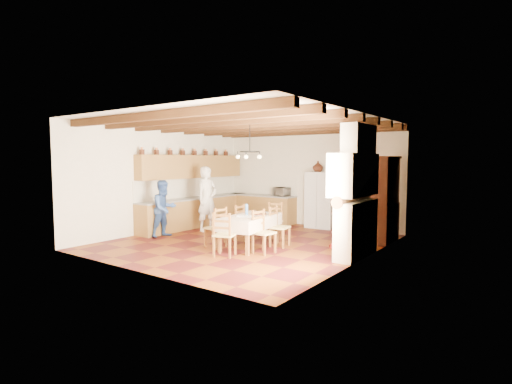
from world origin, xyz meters
TOP-DOWN VIEW (x-y plane):
  - floor at (0.00, 0.00)m, footprint 6.00×6.50m
  - ceiling at (0.00, 0.00)m, footprint 6.00×6.50m
  - wall_back at (0.00, 3.26)m, footprint 6.00×0.02m
  - wall_front at (0.00, -3.26)m, footprint 6.00×0.02m
  - wall_left at (-3.01, 0.00)m, footprint 0.02×6.50m
  - wall_right at (3.01, 0.00)m, footprint 0.02×6.50m
  - ceiling_beams at (0.00, 0.00)m, footprint 6.00×6.30m
  - lower_cabinets_left at (-2.70, 1.05)m, footprint 0.60×4.30m
  - lower_cabinets_back at (-1.55, 2.95)m, footprint 2.30×0.60m
  - countertop_left at (-2.70, 1.05)m, footprint 0.62×4.30m
  - countertop_back at (-1.55, 2.95)m, footprint 2.34×0.62m
  - backsplash_left at (-2.98, 1.05)m, footprint 0.03×4.30m
  - backsplash_back at (-1.55, 3.23)m, footprint 2.30×0.03m
  - upper_cabinets at (-2.83, 1.05)m, footprint 0.35×4.20m
  - fireplace at (2.72, 0.20)m, footprint 0.56×1.60m
  - wall_picture at (1.55, 3.23)m, footprint 0.34×0.03m
  - refrigerator at (0.55, 3.10)m, footprint 0.89×0.75m
  - hutch at (2.75, 2.15)m, footprint 0.53×1.20m
  - dining_table at (0.41, -0.38)m, footprint 1.11×1.82m
  - chandelier at (0.41, -0.38)m, footprint 0.47×0.47m
  - chair_left_near at (-0.24, -0.86)m, footprint 0.43×0.45m
  - chair_left_far at (-0.24, -0.15)m, footprint 0.43×0.45m
  - chair_right_near at (1.04, -0.70)m, footprint 0.44×0.46m
  - chair_right_far at (0.94, 0.10)m, footprint 0.45×0.47m
  - chair_end_near at (0.50, -1.41)m, footprint 0.53×0.52m
  - chair_end_far at (0.32, 0.75)m, footprint 0.49×0.48m
  - person_man at (-1.86, 0.61)m, footprint 0.51×0.72m
  - person_woman_blue at (-2.20, -0.70)m, footprint 0.63×0.78m
  - person_woman_red at (2.16, 0.79)m, footprint 0.69×1.12m
  - microwave at (-0.80, 2.95)m, footprint 0.55×0.42m
  - fridge_vase at (0.40, 3.10)m, footprint 0.38×0.38m

SIDE VIEW (x-z plane):
  - floor at x=0.00m, z-range -0.02..0.00m
  - lower_cabinets_left at x=-2.70m, z-range 0.00..0.86m
  - lower_cabinets_back at x=-1.55m, z-range 0.00..0.86m
  - chair_left_near at x=-0.24m, z-range 0.00..0.96m
  - chair_left_far at x=-0.24m, z-range 0.00..0.96m
  - chair_right_near at x=1.04m, z-range 0.00..0.96m
  - chair_right_far at x=0.94m, z-range 0.00..0.96m
  - chair_end_near at x=0.50m, z-range 0.00..0.96m
  - chair_end_far at x=0.32m, z-range 0.00..0.96m
  - dining_table at x=0.41m, z-range 0.29..1.04m
  - person_woman_blue at x=-2.20m, z-range 0.00..1.52m
  - refrigerator at x=0.55m, z-range 0.00..1.70m
  - countertop_left at x=-2.70m, z-range 0.86..0.90m
  - countertop_back at x=-1.55m, z-range 0.86..0.90m
  - person_woman_red at x=2.16m, z-range 0.00..1.77m
  - person_man at x=-1.86m, z-range 0.00..1.87m
  - microwave at x=-0.80m, z-range 0.90..1.18m
  - hutch at x=2.75m, z-range 0.00..2.15m
  - backsplash_left at x=-2.98m, z-range 0.90..1.50m
  - backsplash_back at x=-1.55m, z-range 0.90..1.50m
  - fireplace at x=2.72m, z-range 0.00..2.80m
  - wall_back at x=0.00m, z-range 0.00..3.00m
  - wall_front at x=0.00m, z-range 0.00..3.00m
  - wall_left at x=-3.01m, z-range 0.00..3.00m
  - wall_right at x=3.01m, z-range 0.00..3.00m
  - upper_cabinets at x=-2.83m, z-range 1.50..2.20m
  - wall_picture at x=1.55m, z-range 1.64..2.06m
  - fridge_vase at x=0.40m, z-range 1.70..2.02m
  - chandelier at x=0.41m, z-range 2.23..2.27m
  - ceiling_beams at x=0.00m, z-range 2.83..2.99m
  - ceiling at x=0.00m, z-range 3.00..3.02m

